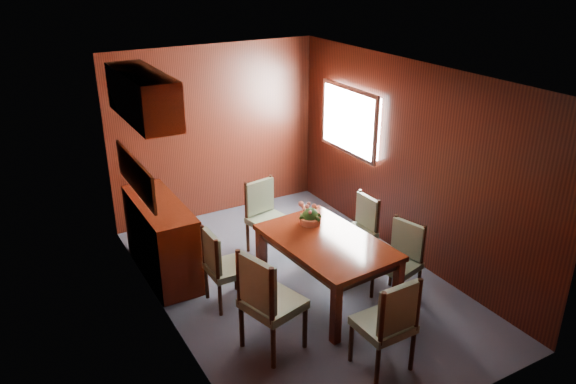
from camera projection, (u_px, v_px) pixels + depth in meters
ground at (298, 283)px, 6.44m from camera, size 4.50×4.50×0.00m
room_shell at (275, 141)px, 6.01m from camera, size 3.06×4.52×2.41m
sideboard at (162, 238)px, 6.49m from camera, size 0.48×1.40×0.90m
dining_table at (326, 248)px, 5.97m from camera, size 1.04×1.56×0.70m
chair_left_near at (266, 298)px, 5.13m from camera, size 0.60×0.61×1.06m
chair_left_far at (221, 264)px, 5.87m from camera, size 0.41×0.42×0.89m
chair_right_near at (401, 257)px, 6.02m from camera, size 0.49×0.51×0.88m
chair_right_far at (360, 226)px, 6.72m from camera, size 0.40×0.41×0.86m
chair_head at (389, 321)px, 4.90m from camera, size 0.47×0.45×0.97m
chair_foot at (265, 213)px, 6.96m from camera, size 0.52×0.50×0.94m
flower_centerpiece at (310, 213)px, 6.24m from camera, size 0.26×0.26×0.26m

